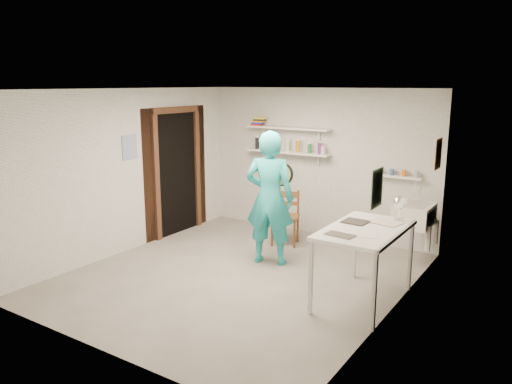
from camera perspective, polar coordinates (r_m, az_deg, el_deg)
The scene contains 27 objects.
floor at distance 6.65m, azimuth -1.91°, elevation -9.59°, with size 4.00×4.50×0.02m, color slate.
ceiling at distance 6.17m, azimuth -2.07°, elevation 11.76°, with size 4.00×4.50×0.02m, color silver.
wall_back at distance 8.22m, azimuth 7.11°, elevation 3.35°, with size 4.00×0.02×2.40m, color silver.
wall_front at distance 4.68m, azimuth -18.09°, elevation -4.05°, with size 4.00×0.02×2.40m, color silver.
wall_left at distance 7.61m, azimuth -14.49°, elevation 2.33°, with size 0.02×4.50×2.40m, color silver.
wall_right at distance 5.43m, azimuth 15.69°, elevation -1.69°, with size 0.02×4.50×2.40m, color silver.
doorway_recess at distance 8.36m, azimuth -9.04°, elevation 2.06°, with size 0.02×0.90×2.00m, color black.
corridor_box at distance 8.84m, azimuth -12.48°, elevation 2.80°, with size 1.40×1.50×2.10m, color brown.
door_lintel at distance 8.23m, azimuth -9.18°, elevation 9.26°, with size 0.06×1.05×0.10m, color brown.
door_jamb_near at distance 7.99m, azimuth -11.32°, elevation 1.49°, with size 0.06×0.10×2.00m, color brown.
door_jamb_far at distance 8.72m, azimuth -6.74°, elevation 2.55°, with size 0.06×0.10×2.00m, color brown.
shelf_lower at distance 8.31m, azimuth 3.63°, elevation 4.57°, with size 1.50×0.22×0.03m, color white.
shelf_upper at distance 8.27m, azimuth 3.67°, elevation 7.32°, with size 1.50×0.22×0.03m, color white.
ledge_shelf at distance 7.66m, azimuth 15.89°, elevation 1.71°, with size 0.70×0.14×0.03m, color white.
poster_left at distance 7.58m, azimuth -14.24°, elevation 4.98°, with size 0.01×0.28×0.36m, color #334C7F.
poster_right_a at distance 7.08m, azimuth 20.13°, elevation 4.11°, with size 0.01×0.34×0.42m, color #995933.
poster_right_b at distance 4.86m, azimuth 13.67°, elevation 0.43°, with size 0.01×0.30×0.38m, color #3F724C.
belfast_sink at distance 7.20m, azimuth 17.60°, elevation -2.49°, with size 0.48×0.60×0.30m, color white.
man at distance 6.84m, azimuth 1.57°, elevation -0.70°, with size 0.68×0.44×1.86m, color #23B3B3.
wall_clock at distance 6.92m, azimuth 2.93°, elevation 2.06°, with size 0.33×0.33×0.04m, color beige.
wooden_chair at distance 7.76m, azimuth 3.35°, elevation -2.85°, with size 0.41×0.39×0.88m, color brown.
work_table at distance 5.88m, azimuth 12.17°, elevation -8.18°, with size 0.79×1.32×0.88m, color white.
desk_lamp at distance 6.10m, azimuth 16.15°, elevation -1.15°, with size 0.16×0.16×0.16m, color white.
spray_cans at distance 8.30m, azimuth 3.64°, elevation 5.25°, with size 1.26×0.06×0.17m.
book_stack at distance 8.55m, azimuth 0.38°, elevation 8.08°, with size 0.26×0.14×0.14m.
ledge_pots at distance 7.65m, azimuth 15.92°, elevation 2.15°, with size 0.48×0.07×0.09m.
papers at distance 5.74m, azimuth 12.38°, elevation -3.99°, with size 0.30×0.22×0.02m.
Camera 1 is at (3.55, -5.04, 2.48)m, focal length 35.00 mm.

